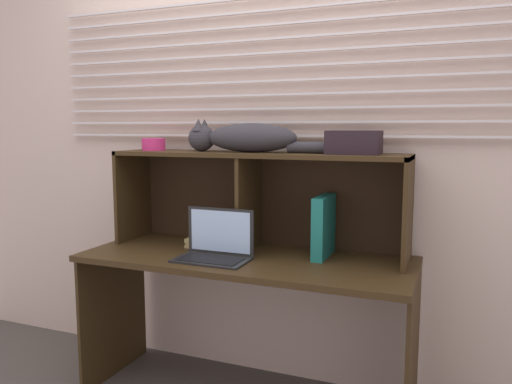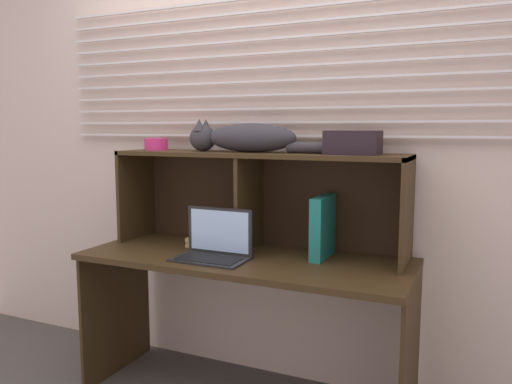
% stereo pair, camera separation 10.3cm
% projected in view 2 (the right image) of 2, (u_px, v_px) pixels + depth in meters
% --- Properties ---
extents(back_panel_with_blinds, '(4.40, 0.08, 2.50)m').
position_uv_depth(back_panel_with_blinds, '(272.00, 151.00, 2.73)').
color(back_panel_with_blinds, beige).
rests_on(back_panel_with_blinds, ground).
extents(desk, '(1.62, 0.63, 0.75)m').
position_uv_depth(desk, '(244.00, 283.00, 2.49)').
color(desk, '#372713').
rests_on(desk, ground).
extents(hutch_shelf_unit, '(1.52, 0.33, 0.50)m').
position_uv_depth(hutch_shelf_unit, '(258.00, 182.00, 2.59)').
color(hutch_shelf_unit, '#372713').
rests_on(hutch_shelf_unit, desk).
extents(cat, '(0.84, 0.16, 0.17)m').
position_uv_depth(cat, '(245.00, 138.00, 2.55)').
color(cat, '#323035').
rests_on(cat, hutch_shelf_unit).
extents(laptop, '(0.35, 0.21, 0.24)m').
position_uv_depth(laptop, '(214.00, 247.00, 2.42)').
color(laptop, black).
rests_on(laptop, desk).
extents(binder_upright, '(0.06, 0.27, 0.30)m').
position_uv_depth(binder_upright, '(323.00, 227.00, 2.43)').
color(binder_upright, '#1B7269').
rests_on(binder_upright, desk).
extents(book_stack, '(0.15, 0.21, 0.05)m').
position_uv_depth(book_stack, '(207.00, 240.00, 2.71)').
color(book_stack, tan).
rests_on(book_stack, desk).
extents(small_basket, '(0.13, 0.13, 0.07)m').
position_uv_depth(small_basket, '(156.00, 144.00, 2.77)').
color(small_basket, '#D92F78').
rests_on(small_basket, hutch_shelf_unit).
extents(storage_box, '(0.24, 0.17, 0.11)m').
position_uv_depth(storage_box, '(353.00, 143.00, 2.33)').
color(storage_box, black).
rests_on(storage_box, hutch_shelf_unit).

